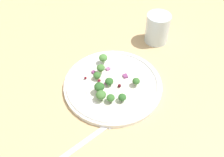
{
  "coord_description": "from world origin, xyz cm",
  "views": [
    {
      "loc": [
        36.53,
        -25.07,
        51.47
      ],
      "look_at": [
        -0.45,
        -0.58,
        2.7
      ],
      "focal_mm": 40.67,
      "sensor_mm": 36.0,
      "label": 1
    }
  ],
  "objects": [
    {
      "name": "ground_plane",
      "position": [
        0.0,
        0.0,
        -1.0
      ],
      "size": [
        180.0,
        180.0,
        2.0
      ],
      "primitive_type": "cube",
      "color": "tan"
    },
    {
      "name": "cranberry_0",
      "position": [
        -5.25,
        -5.88,
        1.77
      ],
      "size": [
        0.7,
        0.7,
        0.7
      ],
      "primitive_type": "sphere",
      "color": "maroon",
      "rests_on": "plate"
    },
    {
      "name": "fork",
      "position": [
        10.0,
        -13.2,
        0.25
      ],
      "size": [
        3.89,
        18.68,
        0.5
      ],
      "color": "silver",
      "rests_on": "ground_plane"
    },
    {
      "name": "broccoli_floret_2",
      "position": [
        3.97,
        3.92,
        3.0
      ],
      "size": [
        1.94,
        1.94,
        1.97
      ],
      "color": "#ADD18E",
      "rests_on": "plate"
    },
    {
      "name": "broccoli_floret_1",
      "position": [
        -3.58,
        -3.23,
        2.63
      ],
      "size": [
        2.05,
        2.05,
        2.07
      ],
      "color": "#ADD18E",
      "rests_on": "plate"
    },
    {
      "name": "cranberry_1",
      "position": [
        -2.25,
        -3.42,
        1.98
      ],
      "size": [
        0.8,
        0.8,
        0.8
      ],
      "primitive_type": "sphere",
      "color": "maroon",
      "rests_on": "plate"
    },
    {
      "name": "onion_bit_3",
      "position": [
        -0.66,
        -2.09,
        1.53
      ],
      "size": [
        1.32,
        1.25,
        0.54
      ],
      "primitive_type": "cube",
      "rotation": [
        0.0,
        0.0,
        2.1
      ],
      "color": "#843D75",
      "rests_on": "plate"
    },
    {
      "name": "onion_bit_4",
      "position": [
        3.21,
        4.57,
        1.93
      ],
      "size": [
        1.14,
        1.21,
        0.47
      ],
      "primitive_type": "cube",
      "rotation": [
        0.0,
        0.0,
        0.29
      ],
      "color": "#A35B93",
      "rests_on": "plate"
    },
    {
      "name": "broccoli_floret_3",
      "position": [
        4.76,
        -4.42,
        2.77
      ],
      "size": [
        2.05,
        2.05,
        2.07
      ],
      "color": "#ADD18E",
      "rests_on": "plate"
    },
    {
      "name": "broccoli_floret_5",
      "position": [
        -0.13,
        -1.74,
        2.66
      ],
      "size": [
        2.19,
        2.19,
        2.21
      ],
      "color": "#ADD18E",
      "rests_on": "plate"
    },
    {
      "name": "dressing_pool",
      "position": [
        -0.45,
        -0.58,
        1.3
      ],
      "size": [
        15.06,
        15.06,
        0.2
      ],
      "primitive_type": "cylinder",
      "color": "white",
      "rests_on": "plate"
    },
    {
      "name": "broccoli_floret_4",
      "position": [
        6.14,
        -1.95,
        2.73
      ],
      "size": [
        2.02,
        2.02,
        2.04
      ],
      "color": "#8EB77A",
      "rests_on": "plate"
    },
    {
      "name": "cranberry_2",
      "position": [
        2.12,
        0.35,
        1.95
      ],
      "size": [
        0.87,
        0.87,
        0.87
      ],
      "primitive_type": "sphere",
      "color": "#4C0A14",
      "rests_on": "plate"
    },
    {
      "name": "onion_bit_0",
      "position": [
        -5.97,
        -2.98,
        1.72
      ],
      "size": [
        1.1,
        1.11,
        0.58
      ],
      "primitive_type": "cube",
      "rotation": [
        0.0,
        0.0,
        0.32
      ],
      "color": "#843D75",
      "rests_on": "plate"
    },
    {
      "name": "broccoli_floret_0",
      "position": [
        2.88,
        -6.01,
        3.08
      ],
      "size": [
        2.53,
        2.53,
        2.56
      ],
      "color": "#8EB77A",
      "rests_on": "plate"
    },
    {
      "name": "broccoli_floret_6",
      "position": [
        -4.79,
        -1.31,
        3.33
      ],
      "size": [
        2.23,
        2.23,
        2.25
      ],
      "color": "#9EC684",
      "rests_on": "plate"
    },
    {
      "name": "onion_bit_1",
      "position": [
        -0.27,
        3.41,
        1.67
      ],
      "size": [
        1.52,
        1.36,
        0.58
      ],
      "primitive_type": "cube",
      "rotation": [
        0.0,
        0.0,
        1.39
      ],
      "color": "#843D75",
      "rests_on": "plate"
    },
    {
      "name": "water_glass",
      "position": [
        -8.62,
        21.45,
        4.59
      ],
      "size": [
        7.19,
        7.19,
        9.19
      ],
      "primitive_type": "cylinder",
      "color": "silver",
      "rests_on": "ground_plane"
    },
    {
      "name": "broccoli_floret_7",
      "position": [
        0.78,
        -5.19,
        3.49
      ],
      "size": [
        2.57,
        2.57,
        2.6
      ],
      "color": "#ADD18E",
      "rests_on": "plate"
    },
    {
      "name": "broccoli_floret_8",
      "position": [
        -7.88,
        1.4,
        3.18
      ],
      "size": [
        2.42,
        2.42,
        2.45
      ],
      "color": "#9EC684",
      "rests_on": "plate"
    },
    {
      "name": "plate",
      "position": [
        -0.45,
        -0.58,
        0.86
      ],
      "size": [
        25.96,
        25.96,
        1.7
      ],
      "color": "white",
      "rests_on": "ground_plane"
    },
    {
      "name": "onion_bit_2",
      "position": [
        -4.86,
        1.0,
        1.6
      ],
      "size": [
        1.02,
        1.18,
        0.57
      ],
      "primitive_type": "cube",
      "rotation": [
        0.0,
        0.0,
        0.04
      ],
      "color": "#A35B93",
      "rests_on": "plate"
    }
  ]
}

